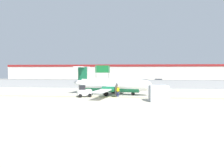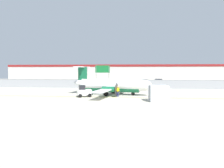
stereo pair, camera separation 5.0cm
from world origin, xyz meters
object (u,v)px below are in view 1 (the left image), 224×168
(baggage_tug, at_px, (84,92))
(traffic_cone_near_left, at_px, (106,92))
(commuter_airplane, at_px, (113,86))
(parked_car_4, at_px, (132,83))
(traffic_cone_near_right, at_px, (79,94))
(cargo_container, at_px, (158,93))
(parked_car_2, at_px, (99,82))
(parked_car_6, at_px, (158,81))
(parked_car_7, at_px, (179,83))
(highway_sign, at_px, (102,71))
(parked_car_5, at_px, (144,82))
(traffic_cone_far_left, at_px, (93,91))
(parked_car_0, at_px, (65,83))
(parked_car_3, at_px, (115,82))
(parked_car_1, at_px, (88,82))
(ground_crew_worker, at_px, (118,91))

(baggage_tug, height_order, traffic_cone_near_left, baggage_tug)
(commuter_airplane, distance_m, parked_car_4, 19.68)
(traffic_cone_near_right, bearing_deg, cargo_container, -22.80)
(baggage_tug, relative_size, traffic_cone_near_right, 4.02)
(parked_car_2, distance_m, parked_car_6, 18.38)
(traffic_cone_near_right, bearing_deg, parked_car_7, 46.79)
(traffic_cone_near_left, xyz_separation_m, highway_sign, (-2.82, 13.73, 3.83))
(cargo_container, bearing_deg, commuter_airplane, 129.01)
(parked_car_5, relative_size, highway_sign, 0.77)
(traffic_cone_far_left, distance_m, parked_car_6, 30.79)
(highway_sign, bearing_deg, parked_car_4, 33.80)
(cargo_container, bearing_deg, parked_car_4, 92.10)
(parked_car_2, height_order, highway_sign, highway_sign)
(traffic_cone_far_left, xyz_separation_m, parked_car_5, (10.69, 22.02, 0.58))
(highway_sign, bearing_deg, parked_car_0, 157.63)
(parked_car_3, bearing_deg, traffic_cone_near_right, -105.12)
(commuter_airplane, xyz_separation_m, parked_car_5, (6.74, 24.50, -0.71))
(parked_car_2, bearing_deg, highway_sign, 104.52)
(parked_car_1, height_order, parked_car_7, same)
(commuter_airplane, relative_size, parked_car_0, 3.79)
(parked_car_0, bearing_deg, parked_car_5, 12.43)
(parked_car_3, height_order, parked_car_6, same)
(traffic_cone_far_left, bearing_deg, commuter_airplane, -32.20)
(ground_crew_worker, relative_size, parked_car_4, 0.40)
(traffic_cone_near_left, height_order, parked_car_0, parked_car_0)
(commuter_airplane, height_order, parked_car_6, commuter_airplane)
(parked_car_0, distance_m, parked_car_6, 28.38)
(ground_crew_worker, distance_m, highway_sign, 18.04)
(parked_car_1, bearing_deg, ground_crew_worker, 114.85)
(ground_crew_worker, distance_m, parked_car_1, 28.80)
(cargo_container, bearing_deg, baggage_tug, 156.35)
(cargo_container, xyz_separation_m, traffic_cone_far_left, (-10.86, 9.43, -0.79))
(parked_car_2, xyz_separation_m, parked_car_4, (10.00, -6.26, 0.00))
(cargo_container, relative_size, highway_sign, 0.47)
(parked_car_1, distance_m, parked_car_6, 21.76)
(parked_car_1, xyz_separation_m, parked_car_5, (16.64, 0.36, 0.00))
(commuter_airplane, relative_size, traffic_cone_far_left, 25.07)
(traffic_cone_near_right, xyz_separation_m, parked_car_6, (16.88, 30.93, 0.58))
(baggage_tug, height_order, parked_car_7, baggage_tug)
(baggage_tug, bearing_deg, traffic_cone_far_left, 63.30)
(commuter_airplane, distance_m, parked_car_7, 26.57)
(traffic_cone_far_left, height_order, parked_car_2, parked_car_2)
(ground_crew_worker, xyz_separation_m, parked_car_4, (2.18, 21.89, -0.06))
(traffic_cone_near_left, xyz_separation_m, parked_car_7, (17.15, 20.48, 0.58))
(ground_crew_worker, xyz_separation_m, traffic_cone_far_left, (-4.99, 4.98, -0.64))
(commuter_airplane, xyz_separation_m, traffic_cone_near_left, (-1.24, 0.79, -1.29))
(parked_car_1, bearing_deg, traffic_cone_near_left, 112.86)
(parked_car_3, distance_m, parked_car_7, 17.73)
(cargo_container, height_order, parked_car_4, cargo_container)
(baggage_tug, xyz_separation_m, traffic_cone_far_left, (0.31, 5.84, -0.54))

